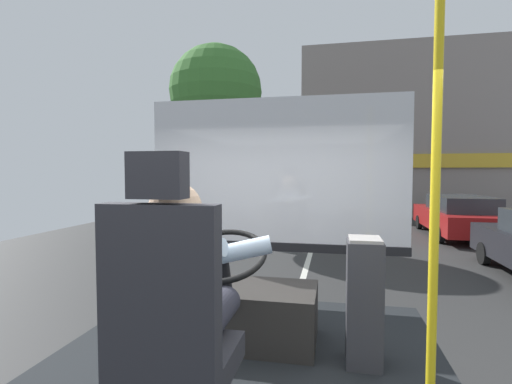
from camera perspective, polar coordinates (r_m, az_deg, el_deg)
ground at (r=10.98m, az=8.68°, el=-7.78°), size 18.00×44.00×0.06m
driver_seat at (r=1.72m, az=-12.75°, el=-20.22°), size 0.48×0.48×1.31m
bus_driver at (r=1.77m, az=-11.05°, el=-13.97°), size 0.75×0.62×0.74m
steering_console at (r=2.87m, az=-2.49°, el=-17.50°), size 1.10×1.00×0.86m
handrail_pole at (r=1.96m, az=25.47°, el=-2.27°), size 0.04×0.04×2.12m
fare_box at (r=2.60m, az=16.06°, el=-15.63°), size 0.22×0.27×0.82m
windshield_panel at (r=3.64m, az=2.89°, el=0.09°), size 2.50×0.08×1.48m
street_tree at (r=11.63m, az=-6.11°, el=14.65°), size 2.74×2.74×5.79m
shop_building at (r=20.74m, az=24.72°, el=7.96°), size 12.21×5.20×7.82m
parked_car_red at (r=13.44m, az=28.38°, el=-3.15°), size 1.86×4.45×1.29m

